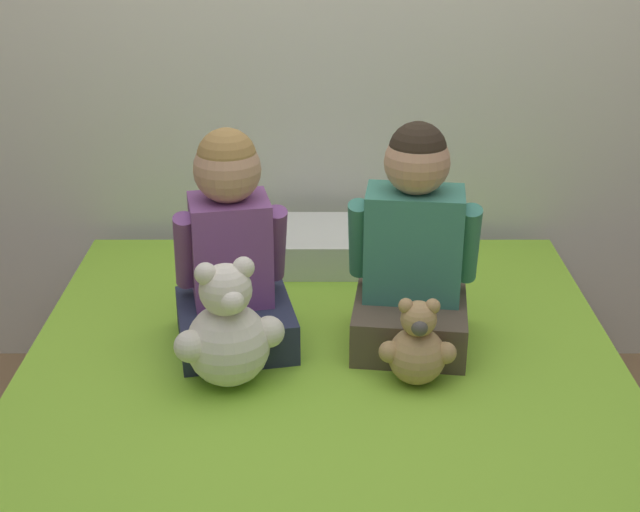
% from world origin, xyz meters
% --- Properties ---
extents(wall_behind_bed, '(8.00, 0.06, 2.50)m').
position_xyz_m(wall_behind_bed, '(0.00, 1.09, 1.25)').
color(wall_behind_bed, silver).
rests_on(wall_behind_bed, ground_plane).
extents(bed, '(1.58, 2.00, 0.49)m').
position_xyz_m(bed, '(0.00, 0.00, 0.25)').
color(bed, '#997F60').
rests_on(bed, ground_plane).
extents(child_on_left, '(0.35, 0.35, 0.59)m').
position_xyz_m(child_on_left, '(-0.24, 0.30, 0.75)').
color(child_on_left, '#282D47').
rests_on(child_on_left, bed).
extents(child_on_right, '(0.36, 0.34, 0.60)m').
position_xyz_m(child_on_right, '(0.24, 0.30, 0.75)').
color(child_on_right, brown).
rests_on(child_on_right, bed).
extents(teddy_bear_held_by_left_child, '(0.26, 0.21, 0.33)m').
position_xyz_m(teddy_bear_held_by_left_child, '(-0.23, 0.08, 0.63)').
color(teddy_bear_held_by_left_child, silver).
rests_on(teddy_bear_held_by_left_child, bed).
extents(teddy_bear_held_by_right_child, '(0.19, 0.14, 0.23)m').
position_xyz_m(teddy_bear_held_by_right_child, '(0.23, 0.08, 0.59)').
color(teddy_bear_held_by_right_child, tan).
rests_on(teddy_bear_held_by_right_child, bed).
extents(pillow_at_headboard, '(0.52, 0.32, 0.11)m').
position_xyz_m(pillow_at_headboard, '(0.00, 0.81, 0.55)').
color(pillow_at_headboard, silver).
rests_on(pillow_at_headboard, bed).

